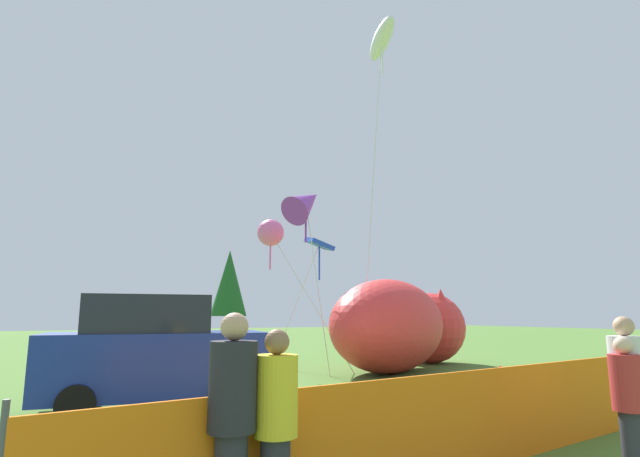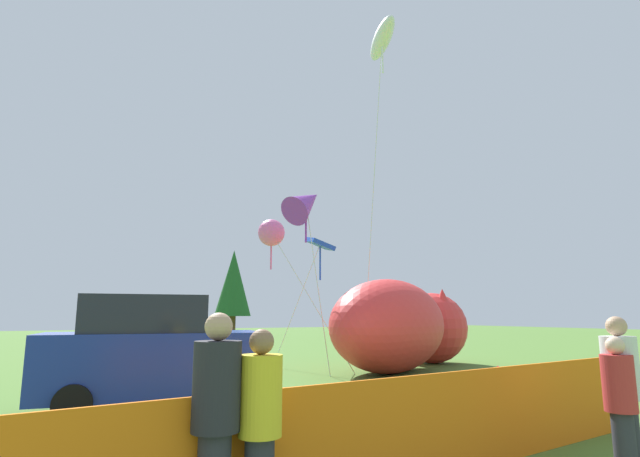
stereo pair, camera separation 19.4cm
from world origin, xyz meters
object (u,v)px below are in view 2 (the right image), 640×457
at_px(kite_purple_delta, 306,203).
at_px(kite_pink_octopus, 272,233).
at_px(spectator_in_red_shirt, 216,415).
at_px(spectator_in_grey_shirt, 260,422).
at_px(spectator_in_blue_shirt, 620,402).
at_px(spectator_in_green_shirt, 622,388).
at_px(parked_car, 151,353).
at_px(kite_white_ghost, 382,40).
at_px(inflatable_cat, 402,329).
at_px(folding_chair, 508,388).
at_px(kite_blue_box, 320,246).

bearing_deg(kite_purple_delta, kite_pink_octopus, 100.48).
distance_m(spectator_in_red_shirt, spectator_in_grey_shirt, 0.39).
bearing_deg(spectator_in_blue_shirt, spectator_in_green_shirt, 24.33).
height_order(parked_car, spectator_in_blue_shirt, parked_car).
relative_size(spectator_in_green_shirt, kite_pink_octopus, 0.35).
bearing_deg(spectator_in_red_shirt, kite_white_ghost, 48.20).
bearing_deg(spectator_in_red_shirt, spectator_in_blue_shirt, -7.51).
relative_size(inflatable_cat, spectator_in_grey_shirt, 4.65).
bearing_deg(spectator_in_green_shirt, parked_car, 121.86).
distance_m(spectator_in_grey_shirt, spectator_in_green_shirt, 4.42).
relative_size(spectator_in_blue_shirt, spectator_in_grey_shirt, 0.93).
distance_m(parked_car, kite_purple_delta, 7.52).
xyz_separation_m(folding_chair, kite_white_ghost, (1.94, 6.58, 11.06)).
distance_m(folding_chair, kite_pink_octopus, 10.17).
bearing_deg(spectator_in_green_shirt, spectator_in_grey_shirt, 174.10).
height_order(kite_pink_octopus, kite_blue_box, kite_pink_octopus).
xyz_separation_m(inflatable_cat, spectator_in_grey_shirt, (-8.87, -9.91, -0.45)).
xyz_separation_m(folding_chair, spectator_in_grey_shirt, (-5.97, -2.74, 0.44)).
height_order(inflatable_cat, spectator_in_red_shirt, inflatable_cat).
bearing_deg(spectator_in_blue_shirt, folding_chair, 61.40).
relative_size(folding_chair, inflatable_cat, 0.11).
relative_size(folding_chair, kite_purple_delta, 0.14).
height_order(spectator_in_green_shirt, kite_purple_delta, kite_purple_delta).
xyz_separation_m(spectator_in_blue_shirt, kite_blue_box, (2.35, 12.09, 3.43)).
bearing_deg(kite_pink_octopus, spectator_in_grey_shirt, -112.03).
distance_m(folding_chair, spectator_in_red_shirt, 6.92).
bearing_deg(folding_chair, kite_blue_box, 126.25).
bearing_deg(kite_white_ghost, spectator_in_grey_shirt, -130.32).
xyz_separation_m(spectator_in_blue_shirt, kite_white_ghost, (3.73, 9.87, 10.69)).
height_order(folding_chair, spectator_in_red_shirt, spectator_in_red_shirt).
relative_size(spectator_in_grey_shirt, spectator_in_green_shirt, 0.94).
bearing_deg(folding_chair, parked_car, -172.53).
distance_m(kite_pink_octopus, kite_purple_delta, 2.18).
bearing_deg(parked_car, spectator_in_red_shirt, -86.07).
xyz_separation_m(spectator_in_blue_shirt, spectator_in_red_shirt, (-4.56, 0.60, 0.15)).
relative_size(folding_chair, kite_pink_octopus, 0.17).
bearing_deg(spectator_in_blue_shirt, spectator_in_grey_shirt, 172.49).
xyz_separation_m(kite_blue_box, kite_white_ghost, (1.37, -2.21, 7.25)).
bearing_deg(spectator_in_red_shirt, inflatable_cat, 46.85).
bearing_deg(parked_car, kite_blue_box, 46.30).
distance_m(spectator_in_blue_shirt, kite_purple_delta, 11.45).
height_order(spectator_in_red_shirt, kite_purple_delta, kite_purple_delta).
height_order(parked_car, spectator_in_grey_shirt, parked_car).
relative_size(kite_pink_octopus, kite_blue_box, 1.11).
distance_m(parked_car, spectator_in_red_shirt, 6.44).
xyz_separation_m(spectator_in_green_shirt, kite_purple_delta, (0.80, 10.36, 4.42)).
xyz_separation_m(inflatable_cat, kite_blue_box, (-2.33, 1.62, 2.92)).
relative_size(inflatable_cat, kite_purple_delta, 1.29).
height_order(spectator_in_grey_shirt, spectator_in_green_shirt, spectator_in_green_shirt).
xyz_separation_m(parked_car, spectator_in_grey_shirt, (-0.09, -6.47, -0.15)).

